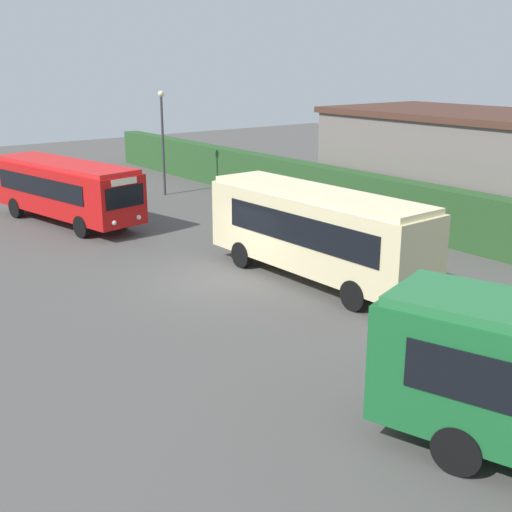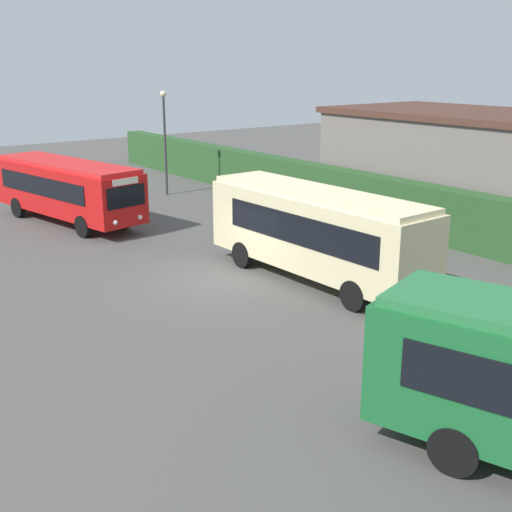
{
  "view_description": "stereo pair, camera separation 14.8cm",
  "coord_description": "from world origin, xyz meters",
  "px_view_note": "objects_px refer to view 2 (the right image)",
  "views": [
    {
      "loc": [
        18.38,
        -12.51,
        7.62
      ],
      "look_at": [
        1.59,
        0.22,
        1.29
      ],
      "focal_mm": 45.97,
      "sensor_mm": 36.0,
      "label": 1
    },
    {
      "loc": [
        18.47,
        -12.39,
        7.62
      ],
      "look_at": [
        1.59,
        0.22,
        1.29
      ],
      "focal_mm": 45.97,
      "sensor_mm": 36.0,
      "label": 2
    }
  ],
  "objects_px": {
    "bus_red": "(67,188)",
    "lamppost": "(165,131)",
    "bus_cream": "(316,230)",
    "person_left": "(405,252)"
  },
  "relations": [
    {
      "from": "bus_red",
      "to": "lamppost",
      "type": "height_order",
      "value": "lamppost"
    },
    {
      "from": "bus_cream",
      "to": "lamppost",
      "type": "distance_m",
      "value": 17.39
    },
    {
      "from": "bus_red",
      "to": "person_left",
      "type": "xyz_separation_m",
      "value": [
        15.34,
        6.59,
        -0.77
      ]
    },
    {
      "from": "bus_red",
      "to": "bus_cream",
      "type": "bearing_deg",
      "value": 4.4
    },
    {
      "from": "person_left",
      "to": "lamppost",
      "type": "relative_size",
      "value": 0.3
    },
    {
      "from": "bus_red",
      "to": "lamppost",
      "type": "distance_m",
      "value": 8.14
    },
    {
      "from": "bus_red",
      "to": "person_left",
      "type": "distance_m",
      "value": 16.72
    },
    {
      "from": "person_left",
      "to": "lamppost",
      "type": "bearing_deg",
      "value": 158.32
    },
    {
      "from": "person_left",
      "to": "lamppost",
      "type": "xyz_separation_m",
      "value": [
        -18.59,
        0.61,
        2.73
      ]
    },
    {
      "from": "bus_red",
      "to": "person_left",
      "type": "height_order",
      "value": "bus_red"
    }
  ]
}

